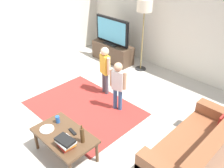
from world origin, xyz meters
TOP-DOWN VIEW (x-y plane):
  - ground at (0.00, 0.00)m, footprint 7.80×7.80m
  - wall_back at (0.00, 3.00)m, footprint 6.00×0.12m
  - wall_left at (-3.00, 0.00)m, footprint 0.12×6.00m
  - area_rug at (-0.50, 0.29)m, footprint 2.20×1.60m
  - tv_stand at (-1.65, 2.30)m, footprint 1.20×0.44m
  - tv at (-1.65, 2.28)m, footprint 1.10×0.28m
  - couch at (1.85, 0.54)m, footprint 0.80×1.80m
  - floor_lamp at (-0.77, 2.45)m, footprint 0.36×0.36m
  - child_near_tv at (-0.61, 1.01)m, footprint 0.35×0.18m
  - child_center at (-0.00, 0.76)m, footprint 0.33×0.18m
  - coffee_table at (0.25, -0.69)m, footprint 1.00×0.60m
  - book_stack at (0.47, -0.81)m, footprint 0.30×0.22m
  - bottle at (0.57, -0.59)m, footprint 0.06×0.06m
  - tv_remote at (0.30, -0.57)m, footprint 0.18×0.07m
  - soda_can at (-0.05, -0.59)m, footprint 0.07×0.07m
  - plate at (-0.03, -0.81)m, footprint 0.22×0.22m

SIDE VIEW (x-z plane):
  - ground at x=0.00m, z-range 0.00..0.00m
  - area_rug at x=-0.50m, z-range 0.00..0.01m
  - tv_stand at x=-1.65m, z-range -0.01..0.49m
  - couch at x=1.85m, z-range -0.14..0.72m
  - coffee_table at x=0.25m, z-range 0.16..0.58m
  - plate at x=-0.03m, z-range 0.42..0.44m
  - tv_remote at x=0.30m, z-range 0.42..0.44m
  - soda_can at x=-0.05m, z-range 0.42..0.54m
  - book_stack at x=0.47m, z-range 0.42..0.56m
  - bottle at x=0.57m, z-range 0.40..0.71m
  - child_center at x=0.00m, z-range 0.10..1.13m
  - child_near_tv at x=-0.61m, z-range 0.11..1.18m
  - tv at x=-1.65m, z-range 0.49..1.20m
  - wall_back at x=0.00m, z-range 0.00..2.70m
  - wall_left at x=-3.00m, z-range 0.00..2.70m
  - floor_lamp at x=-0.77m, z-range 0.65..2.43m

